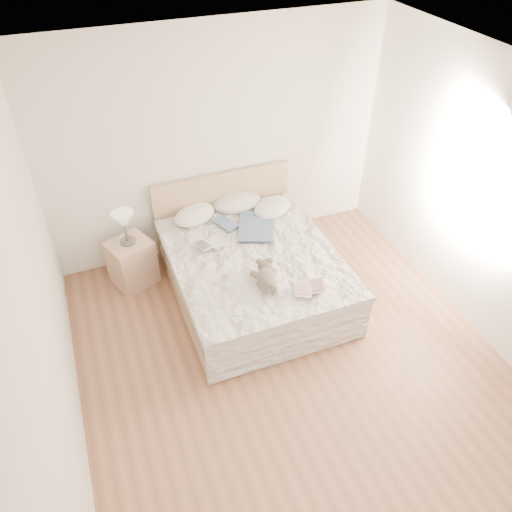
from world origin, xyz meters
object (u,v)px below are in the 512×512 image
Objects in this scene: bed at (252,270)px; childrens_book at (309,288)px; teddy_bear at (266,283)px; nightstand at (132,263)px; table_lamp at (124,221)px; photo_book at (209,244)px.

bed reaches higher than childrens_book.
teddy_bear is (-0.08, -0.60, 0.34)m from bed.
bed is 3.83× the size of nightstand.
childrens_book is 0.43m from teddy_bear.
table_lamp is at bearing 86.11° from nightstand.
bed is at bearing -51.46° from photo_book.
nightstand is 2.13m from childrens_book.
bed is 1.49m from table_lamp.
childrens_book is (0.71, -1.02, 0.00)m from photo_book.
teddy_bear reaches higher than childrens_book.
bed is 0.56m from photo_book.
photo_book is at bearing -28.18° from nightstand.
bed is 1.38m from nightstand.
photo_book is (-0.40, 0.22, 0.32)m from bed.
childrens_book is at bearing -78.48° from photo_book.
nightstand is at bearing -93.89° from table_lamp.
nightstand is 1.94× the size of photo_book.
bed reaches higher than photo_book.
table_lamp reaches higher than childrens_book.
photo_book is (0.81, -0.43, 0.35)m from nightstand.
nightstand is at bearing 128.55° from photo_book.
table_lamp is 2.12m from childrens_book.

